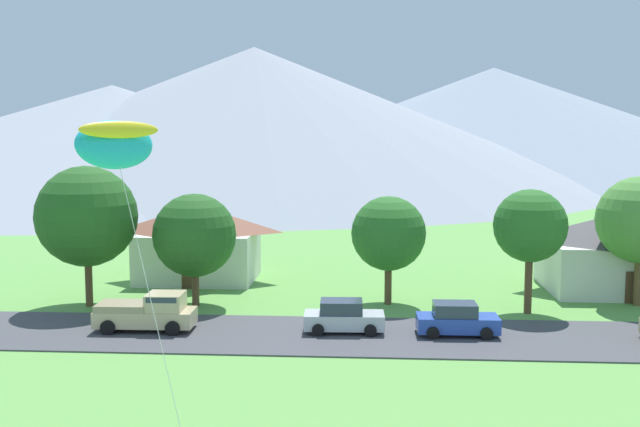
# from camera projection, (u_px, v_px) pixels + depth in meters

# --- Properties ---
(road_strip) EXTENTS (160.00, 7.46, 0.08)m
(road_strip) POSITION_uv_depth(u_px,v_px,m) (351.00, 336.00, 38.65)
(road_strip) COLOR #424247
(road_strip) RESTS_ON ground
(mountain_far_east_ridge) EXTENTS (132.24, 132.24, 26.46)m
(mountain_far_east_ridge) POSITION_uv_depth(u_px,v_px,m) (255.00, 117.00, 142.86)
(mountain_far_east_ridge) COLOR #8E939E
(mountain_far_east_ridge) RESTS_ON ground
(mountain_central_ridge) EXTENTS (120.74, 120.74, 18.77)m
(mountain_central_ridge) POSITION_uv_depth(u_px,v_px,m) (114.00, 138.00, 134.37)
(mountain_central_ridge) COLOR #8E939E
(mountain_central_ridge) RESTS_ON ground
(mountain_west_ridge) EXTENTS (138.24, 138.24, 25.40)m
(mountain_west_ridge) POSITION_uv_depth(u_px,v_px,m) (493.00, 122.00, 176.69)
(mountain_west_ridge) COLOR gray
(mountain_west_ridge) RESTS_ON ground
(house_leftmost) EXTENTS (8.71, 6.63, 5.37)m
(house_leftmost) POSITION_uv_depth(u_px,v_px,m) (198.00, 241.00, 53.02)
(house_leftmost) COLOR silver
(house_leftmost) RESTS_ON ground
(house_left_center) EXTENTS (9.44, 8.28, 5.14)m
(house_left_center) POSITION_uv_depth(u_px,v_px,m) (614.00, 251.00, 49.56)
(house_left_center) COLOR silver
(house_left_center) RESTS_ON ground
(tree_left_of_center) EXTENTS (4.24, 4.24, 7.29)m
(tree_left_of_center) POSITION_uv_depth(u_px,v_px,m) (530.00, 226.00, 43.05)
(tree_left_of_center) COLOR brown
(tree_left_of_center) RESTS_ON ground
(tree_center) EXTENTS (4.56, 4.56, 6.69)m
(tree_center) POSITION_uv_depth(u_px,v_px,m) (389.00, 234.00, 45.38)
(tree_center) COLOR brown
(tree_center) RESTS_ON ground
(tree_right_of_center) EXTENTS (6.07, 6.07, 8.56)m
(tree_right_of_center) POSITION_uv_depth(u_px,v_px,m) (87.00, 216.00, 44.75)
(tree_right_of_center) COLOR brown
(tree_right_of_center) RESTS_ON ground
(tree_near_right) EXTENTS (5.04, 5.04, 6.88)m
(tree_near_right) POSITION_uv_depth(u_px,v_px,m) (195.00, 235.00, 44.96)
(tree_near_right) COLOR brown
(tree_near_right) RESTS_ON ground
(parked_car_blue_west_end) EXTENTS (4.23, 2.14, 1.68)m
(parked_car_blue_west_end) POSITION_uv_depth(u_px,v_px,m) (457.00, 320.00, 38.64)
(parked_car_blue_west_end) COLOR #2847A8
(parked_car_blue_west_end) RESTS_ON road_strip
(parked_car_silver_mid_west) EXTENTS (4.26, 2.20, 1.68)m
(parked_car_silver_mid_west) POSITION_uv_depth(u_px,v_px,m) (343.00, 317.00, 39.22)
(parked_car_silver_mid_west) COLOR #B7BCC1
(parked_car_silver_mid_west) RESTS_ON road_strip
(pickup_truck_sand_east_side) EXTENTS (5.24, 2.41, 1.99)m
(pickup_truck_sand_east_side) POSITION_uv_depth(u_px,v_px,m) (148.00, 312.00, 39.55)
(pickup_truck_sand_east_side) COLOR #C6B284
(pickup_truck_sand_east_side) RESTS_ON road_strip
(kite_flyer_with_kite) EXTENTS (4.32, 4.13, 11.03)m
(kite_flyer_with_kite) POSITION_uv_depth(u_px,v_px,m) (117.00, 154.00, 22.59)
(kite_flyer_with_kite) COLOR navy
(kite_flyer_with_kite) RESTS_ON ground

